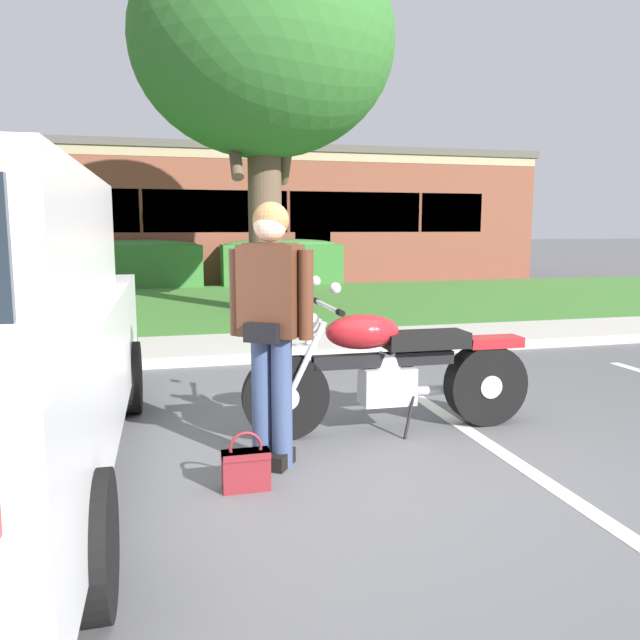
# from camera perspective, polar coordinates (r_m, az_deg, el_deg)

# --- Properties ---
(ground_plane) EXTENTS (140.00, 140.00, 0.00)m
(ground_plane) POSITION_cam_1_polar(r_m,az_deg,el_deg) (4.27, 8.35, -12.98)
(ground_plane) COLOR #565659
(curb_strip) EXTENTS (60.00, 0.20, 0.12)m
(curb_strip) POSITION_cam_1_polar(r_m,az_deg,el_deg) (7.48, -2.13, -3.14)
(curb_strip) COLOR #B7B2A8
(curb_strip) RESTS_ON ground
(concrete_walk) EXTENTS (60.00, 1.50, 0.08)m
(concrete_walk) POSITION_cam_1_polar(r_m,az_deg,el_deg) (8.30, -3.40, -2.14)
(concrete_walk) COLOR #B7B2A8
(concrete_walk) RESTS_ON ground
(grass_lawn) EXTENTS (60.00, 7.56, 0.06)m
(grass_lawn) POSITION_cam_1_polar(r_m,az_deg,el_deg) (12.73, -7.38, 1.43)
(grass_lawn) COLOR #3D752D
(grass_lawn) RESTS_ON ground
(stall_stripe_0) EXTENTS (0.17, 4.40, 0.01)m
(stall_stripe_0) POSITION_cam_1_polar(r_m,az_deg,el_deg) (4.18, -20.75, -13.88)
(stall_stripe_0) COLOR silver
(stall_stripe_0) RESTS_ON ground
(stall_stripe_1) EXTENTS (0.17, 4.40, 0.01)m
(stall_stripe_1) POSITION_cam_1_polar(r_m,az_deg,el_deg) (4.74, 15.36, -10.97)
(stall_stripe_1) COLOR silver
(stall_stripe_1) RESTS_ON ground
(motorcycle) EXTENTS (2.24, 0.82, 1.18)m
(motorcycle) POSITION_cam_1_polar(r_m,az_deg,el_deg) (4.87, 7.26, -4.38)
(motorcycle) COLOR black
(motorcycle) RESTS_ON ground
(rider_person) EXTENTS (0.49, 0.41, 1.70)m
(rider_person) POSITION_cam_1_polar(r_m,az_deg,el_deg) (4.05, -4.44, 0.43)
(rider_person) COLOR black
(rider_person) RESTS_ON ground
(handbag) EXTENTS (0.28, 0.13, 0.36)m
(handbag) POSITION_cam_1_polar(r_m,az_deg,el_deg) (3.88, -6.66, -12.92)
(handbag) COLOR maroon
(handbag) RESTS_ON ground
(shade_tree) EXTENTS (4.48, 4.48, 6.53)m
(shade_tree) POSITION_cam_1_polar(r_m,az_deg,el_deg) (11.76, -5.15, 23.28)
(shade_tree) COLOR brown
(shade_tree) RESTS_ON ground
(hedge_center_left) EXTENTS (3.15, 0.90, 1.24)m
(hedge_center_left) POSITION_cam_1_polar(r_m,az_deg,el_deg) (16.49, -16.04, 4.91)
(hedge_center_left) COLOR #336B2D
(hedge_center_left) RESTS_ON ground
(hedge_center_right) EXTENTS (3.14, 0.90, 1.24)m
(hedge_center_right) POSITION_cam_1_polar(r_m,az_deg,el_deg) (16.80, -3.46, 5.27)
(hedge_center_right) COLOR #336B2D
(hedge_center_right) RESTS_ON ground
(brick_building) EXTENTS (22.80, 11.06, 3.76)m
(brick_building) POSITION_cam_1_polar(r_m,az_deg,el_deg) (22.48, -15.51, 8.90)
(brick_building) COLOR brown
(brick_building) RESTS_ON ground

